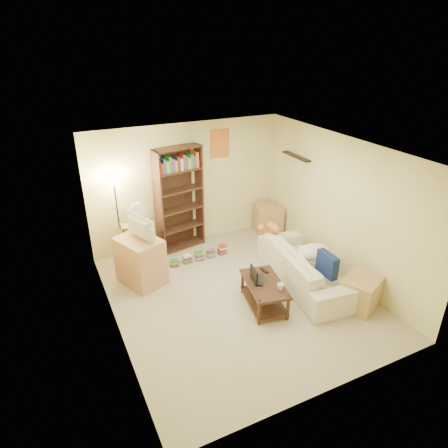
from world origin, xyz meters
The scene contains 19 objects.
room centered at (0.00, 0.01, 1.62)m, with size 4.50×4.54×2.52m.
sofa centered at (1.24, -0.14, 0.33)m, with size 1.14×2.32×0.65m, color beige.
navy_pillow centered at (1.29, -0.63, 0.62)m, with size 0.43×0.13×0.38m, color navy.
cream_blanket centered at (1.41, -0.11, 0.56)m, with size 0.60×0.43×0.26m, color white.
tabby_cat centered at (1.06, 0.74, 0.74)m, with size 0.52×0.23×0.18m.
coffee_table centered at (0.25, -0.41, 0.28)m, with size 0.72×1.07×0.44m.
laptop centered at (0.25, -0.33, 0.45)m, with size 0.38×0.42×0.03m, color black.
laptop_screen centered at (0.11, -0.30, 0.57)m, with size 0.01×0.33×0.22m, color white.
mug centered at (0.37, -0.68, 0.49)m, with size 0.11×0.11×0.10m, color white.
tv_remote centered at (0.42, -0.11, 0.45)m, with size 0.05×0.17×0.02m, color black.
tv_stand centered at (-1.34, 1.13, 0.42)m, with size 0.57×0.79×0.85m, color tan.
television centered at (-1.34, 1.13, 1.06)m, with size 0.35×0.71×0.42m, color black.
tall_bookshelf centered at (-0.25, 2.05, 1.11)m, with size 0.99×0.48×2.10m.
short_bookshelf centered at (-1.19, 1.88, 0.40)m, with size 0.63×0.29×0.80m.
desk_fan centered at (-1.14, 1.84, 1.03)m, with size 0.28×0.16×0.42m.
floor_lamp centered at (-1.48, 2.05, 1.31)m, with size 0.28×0.28×1.64m.
side_table centered at (1.72, 1.87, 0.31)m, with size 0.55×0.55×0.62m, color tan.
end_cabinet centered at (1.65, -1.08, 0.26)m, with size 0.61×0.51×0.51m, color tan.
book_stacks centered at (-0.11, 1.39, 0.09)m, with size 1.19×0.17×0.20m.
Camera 1 is at (-2.64, -4.91, 3.99)m, focal length 32.00 mm.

